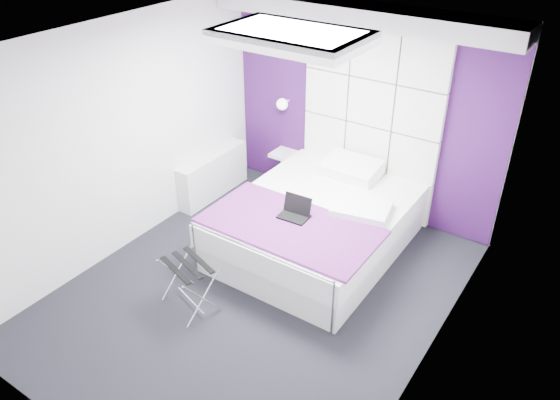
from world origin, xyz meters
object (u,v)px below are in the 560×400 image
laptop (296,211)px  nightstand (287,155)px  bed (317,224)px  luggage_rack (189,285)px  wall_lamp (284,103)px  radiator (213,175)px

laptop → nightstand: bearing=123.1°
bed → luggage_rack: bearing=-108.9°
wall_lamp → radiator: bearing=-130.1°
radiator → wall_lamp: bearing=49.9°
radiator → luggage_rack: 2.24m
radiator → laptop: size_ratio=3.78×
laptop → radiator: bearing=155.6°
wall_lamp → bed: (1.16, -1.04, -0.89)m
nightstand → luggage_rack: bearing=-78.4°
radiator → nightstand: bearing=44.9°
bed → nightstand: bearing=137.0°
bed → nightstand: (-1.07, 1.00, 0.17)m
nightstand → bed: bearing=-43.0°
wall_lamp → luggage_rack: 2.86m
nightstand → laptop: (1.03, -1.39, 0.19)m
luggage_rack → radiator: bearing=141.7°
nightstand → laptop: size_ratio=1.31×
wall_lamp → bed: size_ratio=0.07×
wall_lamp → nightstand: (0.08, -0.04, -0.71)m
luggage_rack → bed: bearing=88.8°
radiator → laptop: 1.92m
bed → luggage_rack: 1.67m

